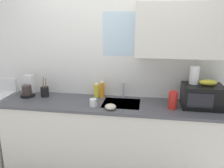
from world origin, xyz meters
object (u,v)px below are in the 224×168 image
Objects in this scene: small_bowl at (110,107)px; banana_bunch at (208,82)px; coffee_maker at (28,88)px; mug_white at (93,103)px; utensil_crock at (45,91)px; dish_soap_bottle_orange at (102,89)px; dish_soap_bottle_yellow at (97,90)px; cereal_canister at (173,100)px; microwave at (202,96)px; paper_towel_roll at (194,75)px.

banana_bunch is at bearing 12.77° from small_bowl.
banana_bunch is at bearing -1.46° from coffee_maker.
small_bowl is at bearing -15.26° from mug_white.
utensil_crock is at bearing 2.86° from coffee_maker.
dish_soap_bottle_orange is at bearing 6.69° from utensil_crock.
banana_bunch is 2.07m from utensil_crock.
dish_soap_bottle_yellow is at bearing 176.38° from dish_soap_bottle_orange.
utensil_crock reaches higher than mug_white.
utensil_crock is at bearing -173.31° from dish_soap_bottle_orange.
mug_white is 0.23m from small_bowl.
mug_white reaches higher than small_bowl.
cereal_canister is 0.73m from small_bowl.
cereal_canister is (1.89, -0.16, -0.00)m from coffee_maker.
coffee_maker is 1.01m from dish_soap_bottle_orange.
microwave reaches higher than dish_soap_bottle_yellow.
dish_soap_bottle_orange is 1.15× the size of cereal_canister.
coffee_maker is 2.95× the size of mug_white.
coffee_maker is 0.23m from utensil_crock.
banana_bunch is 0.74× the size of utensil_crock.
microwave is 2.18× the size of dish_soap_bottle_yellow.
banana_bunch is at bearing -6.93° from dish_soap_bottle_yellow.
paper_towel_roll reaches higher than small_bowl.
paper_towel_roll is at bearing -0.22° from coffee_maker.
dish_soap_bottle_yellow reaches higher than small_bowl.
utensil_crock is at bearing 161.42° from small_bowl.
microwave is 2.01m from utensil_crock.
coffee_maker reaches higher than mug_white.
paper_towel_roll is 1.07× the size of cereal_canister.
paper_towel_roll is 1.17m from dish_soap_bottle_orange.
mug_white is (-0.93, -0.09, -0.06)m from cereal_canister.
small_bowl is (0.26, -0.42, -0.07)m from dish_soap_bottle_yellow.
dish_soap_bottle_orange reaches higher than dish_soap_bottle_yellow.
dish_soap_bottle_yellow is 0.36m from mug_white.
banana_bunch is 1.36m from mug_white.
utensil_crock is (-1.66, 0.17, -0.03)m from cereal_canister.
small_bowl is (-1.05, -0.25, -0.10)m from microwave.
mug_white is at bearing -96.51° from dish_soap_bottle_orange.
mug_white is at bearing -19.55° from utensil_crock.
coffee_maker reaches higher than cereal_canister.
banana_bunch is 1.54× the size of small_bowl.
banana_bunch is 1.16m from small_bowl.
microwave is 2.23× the size of cereal_canister.
cereal_canister is (0.89, -0.26, -0.01)m from dish_soap_bottle_orange.
dish_soap_bottle_yellow reaches higher than mug_white.
utensil_crock is (-0.73, 0.26, 0.02)m from mug_white.
microwave is at bearing 13.28° from small_bowl.
microwave is at bearing -1.54° from coffee_maker.
utensil_crock is at bearing -172.17° from dish_soap_bottle_yellow.
coffee_maker is at bearing -174.18° from dish_soap_bottle_orange.
microwave is 1.32m from dish_soap_bottle_yellow.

